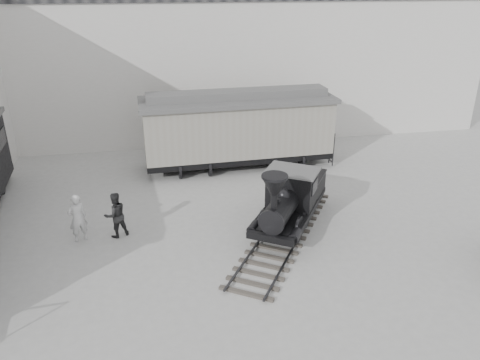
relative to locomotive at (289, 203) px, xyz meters
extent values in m
plane|color=#9E9E9B|center=(-1.55, -3.32, -1.10)|extent=(90.00, 90.00, 0.00)
cube|color=silver|center=(-1.55, 11.68, 4.40)|extent=(34.00, 2.40, 11.00)
cube|color=#3C332E|center=(-0.36, -0.57, -1.03)|extent=(6.10, 8.12, 0.15)
cube|color=#2D2D30|center=(-0.92, -0.21, -0.98)|extent=(4.61, 7.18, 0.06)
cube|color=#2D2D30|center=(0.20, -0.92, -0.98)|extent=(4.61, 7.18, 0.06)
cylinder|color=black|center=(-1.21, -0.57, -0.45)|extent=(0.64, 0.91, 1.01)
cylinder|color=black|center=(0.00, -1.34, -0.45)|extent=(0.64, 0.91, 1.01)
cylinder|color=black|center=(-0.57, 0.44, -0.45)|extent=(0.64, 0.91, 1.01)
cylinder|color=black|center=(0.64, -0.33, -0.45)|extent=(0.64, 0.91, 1.01)
cube|color=black|center=(-0.29, -0.45, -0.34)|extent=(3.33, 3.78, 0.26)
cylinder|color=black|center=(-0.63, -0.99, 0.25)|extent=(1.91, 2.28, 0.92)
cylinder|color=black|center=(-1.08, -1.69, 0.97)|extent=(0.33, 0.33, 0.55)
cone|color=black|center=(-1.08, -1.69, 1.56)|extent=(1.22, 1.22, 0.64)
sphere|color=black|center=(-0.43, -0.68, 0.69)|extent=(0.48, 0.48, 0.48)
cube|color=black|center=(0.16, 0.25, 0.50)|extent=(2.18, 2.01, 1.43)
cube|color=#5D5D5D|center=(0.16, 0.25, 1.25)|extent=(2.43, 2.26, 0.07)
cube|color=black|center=(1.05, 1.65, -0.01)|extent=(2.38, 2.44, 0.83)
cylinder|color=black|center=(-3.19, 6.89, -0.68)|extent=(2.14, 0.92, 0.85)
cylinder|color=black|center=(1.68, 7.05, -0.68)|extent=(2.14, 0.92, 0.85)
cube|color=black|center=(-0.75, 6.97, -0.47)|extent=(9.61, 2.96, 0.32)
cube|color=gray|center=(-0.75, 6.97, 1.02)|extent=(9.62, 3.06, 2.65)
cube|color=#5D5D5D|center=(-0.75, 6.97, 2.45)|extent=(9.95, 3.39, 0.21)
cube|color=#5D5D5D|center=(-0.75, 6.97, 2.74)|extent=(9.15, 1.57, 0.38)
imported|color=silver|center=(-8.06, 0.52, -0.15)|extent=(0.83, 0.72, 1.91)
imported|color=#252526|center=(-6.68, 0.60, -0.19)|extent=(1.08, 0.98, 1.82)
camera|label=1|loc=(-4.95, -15.79, 8.16)|focal=35.00mm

